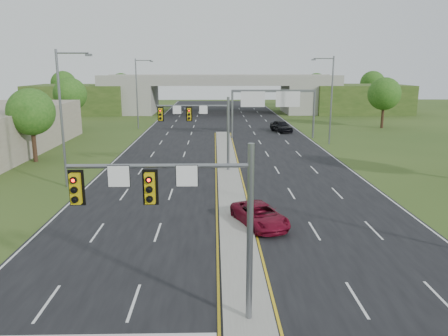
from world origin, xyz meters
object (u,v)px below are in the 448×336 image
object	(u,v)px
car_far_a	(260,215)
car_far_c	(281,126)
sign_gantry	(272,100)
signal_mast_far	(204,122)
overpass	(220,96)
signal_mast_near	(188,206)

from	to	relation	value
car_far_a	car_far_c	size ratio (longest dim) A/B	0.97
sign_gantry	signal_mast_far	bearing A→B (deg)	-114.11
overpass	sign_gantry	bearing A→B (deg)	-79.21
signal_mast_near	car_far_a	size ratio (longest dim) A/B	1.43
signal_mast_near	signal_mast_far	world-z (taller)	same
sign_gantry	car_far_c	xyz separation A→B (m)	(2.26, 6.03, -4.36)
signal_mast_near	car_far_c	size ratio (longest dim) A/B	1.39
car_far_a	car_far_c	world-z (taller)	car_far_c
sign_gantry	car_far_c	world-z (taller)	sign_gantry
signal_mast_far	sign_gantry	distance (m)	21.91
signal_mast_far	car_far_c	bearing A→B (deg)	66.70
overpass	car_far_a	bearing A→B (deg)	-88.76
signal_mast_far	car_far_a	bearing A→B (deg)	-75.42
sign_gantry	overpass	size ratio (longest dim) A/B	0.14
overpass	car_far_c	world-z (taller)	overpass
car_far_c	signal_mast_near	bearing A→B (deg)	-118.15
sign_gantry	car_far_c	distance (m)	7.77
car_far_c	car_far_a	bearing A→B (deg)	-116.17
signal_mast_near	overpass	xyz separation A→B (m)	(2.26, 80.07, -1.17)
signal_mast_near	signal_mast_far	distance (m)	25.00
sign_gantry	car_far_a	bearing A→B (deg)	-98.55
sign_gantry	overpass	xyz separation A→B (m)	(-6.68, 35.08, -1.69)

